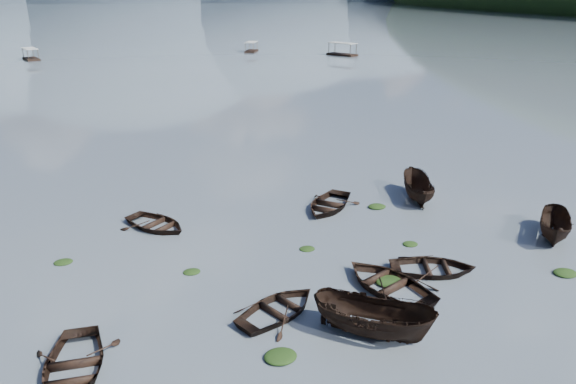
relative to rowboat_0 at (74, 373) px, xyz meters
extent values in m
plane|color=#4F5963|center=(10.47, -1.19, 0.00)|extent=(2400.00, 2400.00, 0.00)
ellipsoid|color=#475666|center=(-49.53, 898.81, 0.00)|extent=(520.00, 520.00, 340.00)
imported|color=black|center=(0.00, 0.00, 0.00)|extent=(3.26, 4.52, 0.93)
imported|color=black|center=(8.02, 1.94, 0.00)|extent=(4.99, 4.62, 0.84)
imported|color=black|center=(11.36, -0.36, 0.00)|extent=(5.14, 4.36, 1.92)
imported|color=black|center=(13.40, 2.72, 0.00)|extent=(5.17, 5.80, 0.99)
imported|color=black|center=(16.13, 3.63, 0.00)|extent=(4.84, 4.00, 0.87)
imported|color=black|center=(24.59, 5.61, 0.00)|extent=(3.95, 4.37, 1.66)
imported|color=black|center=(2.80, 11.95, 0.00)|extent=(5.06, 5.12, 0.87)
imported|color=black|center=(13.49, 12.48, 0.00)|extent=(5.46, 5.65, 0.95)
imported|color=black|center=(19.68, 12.65, 0.00)|extent=(2.82, 4.87, 1.77)
ellipsoid|color=black|center=(7.48, -0.90, 0.00)|extent=(1.26, 1.03, 0.28)
ellipsoid|color=black|center=(4.56, 6.26, 0.00)|extent=(0.85, 0.68, 0.19)
ellipsoid|color=black|center=(13.65, 3.15, 0.00)|extent=(1.35, 1.08, 0.29)
ellipsoid|color=black|center=(16.36, 6.61, 0.00)|extent=(0.84, 0.71, 0.19)
ellipsoid|color=black|center=(22.37, 2.00, 0.00)|extent=(1.18, 0.93, 0.24)
ellipsoid|color=black|center=(-1.77, 8.71, 0.00)|extent=(0.93, 0.75, 0.20)
ellipsoid|color=black|center=(10.72, 7.34, 0.00)|extent=(0.84, 0.70, 0.18)
ellipsoid|color=black|center=(16.55, 11.86, 0.00)|extent=(1.16, 0.93, 0.25)
camera|label=1|loc=(4.24, -16.29, 12.90)|focal=32.00mm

